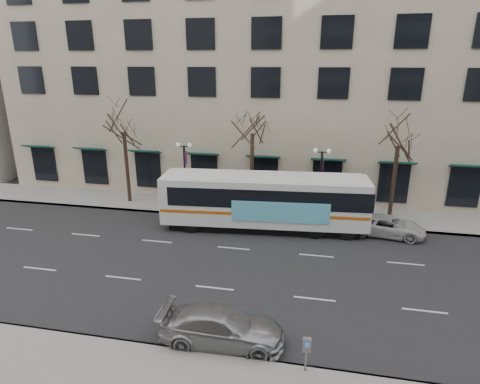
% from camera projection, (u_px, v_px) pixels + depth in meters
% --- Properties ---
extents(ground, '(160.00, 160.00, 0.00)m').
position_uv_depth(ground, '(225.00, 266.00, 22.44)').
color(ground, black).
rests_on(ground, ground).
extents(sidewalk_far, '(80.00, 4.00, 0.15)m').
position_uv_depth(sidewalk_far, '(318.00, 214.00, 29.87)').
color(sidewalk_far, gray).
rests_on(sidewalk_far, ground).
extents(building_hotel, '(40.00, 20.00, 24.00)m').
position_uv_depth(building_hotel, '(254.00, 49.00, 38.61)').
color(building_hotel, tan).
rests_on(building_hotel, ground).
extents(tree_far_left, '(3.60, 3.60, 8.34)m').
position_uv_depth(tree_far_left, '(123.00, 119.00, 30.40)').
color(tree_far_left, black).
rests_on(tree_far_left, ground).
extents(tree_far_mid, '(3.60, 3.60, 8.55)m').
position_uv_depth(tree_far_mid, '(252.00, 120.00, 28.47)').
color(tree_far_mid, black).
rests_on(tree_far_mid, ground).
extents(tree_far_right, '(3.60, 3.60, 8.06)m').
position_uv_depth(tree_far_right, '(400.00, 132.00, 26.76)').
color(tree_far_right, black).
rests_on(tree_far_right, ground).
extents(lamp_post_left, '(1.22, 0.45, 5.21)m').
position_uv_depth(lamp_post_left, '(185.00, 173.00, 30.09)').
color(lamp_post_left, black).
rests_on(lamp_post_left, ground).
extents(lamp_post_right, '(1.22, 0.45, 5.21)m').
position_uv_depth(lamp_post_right, '(320.00, 180.00, 28.22)').
color(lamp_post_right, black).
rests_on(lamp_post_right, ground).
extents(city_bus, '(13.93, 4.13, 3.72)m').
position_uv_depth(city_bus, '(265.00, 200.00, 26.94)').
color(city_bus, white).
rests_on(city_bus, ground).
extents(silver_car, '(5.14, 2.24, 1.47)m').
position_uv_depth(silver_car, '(223.00, 327.00, 16.18)').
color(silver_car, '#A3A5AA').
rests_on(silver_car, ground).
extents(white_pickup, '(4.92, 2.75, 1.30)m').
position_uv_depth(white_pickup, '(388.00, 226.00, 26.24)').
color(white_pickup, '#BDBDBD').
rests_on(white_pickup, ground).
extents(pay_station, '(0.32, 0.23, 1.39)m').
position_uv_depth(pay_station, '(307.00, 348.00, 14.39)').
color(pay_station, slate).
rests_on(pay_station, sidewalk_near).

